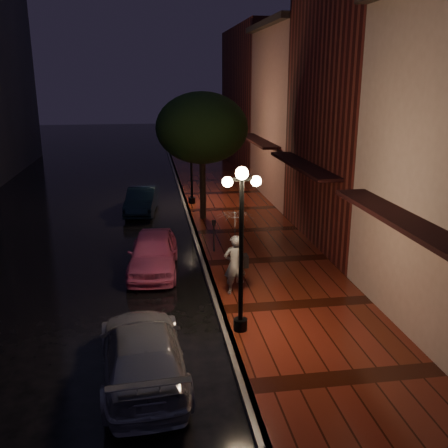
{
  "coord_description": "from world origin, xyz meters",
  "views": [
    {
      "loc": [
        -1.85,
        -16.56,
        6.47
      ],
      "look_at": [
        0.77,
        0.6,
        1.4
      ],
      "focal_mm": 40.0,
      "sensor_mm": 36.0,
      "label": 1
    }
  ],
  "objects_px": {
    "streetlamp_far": "(191,157)",
    "pink_car": "(153,253)",
    "parking_meter": "(214,232)",
    "navy_car": "(142,200)",
    "silver_car": "(143,352)",
    "streetlamp_near": "(241,241)",
    "woman_with_umbrella": "(235,240)",
    "street_tree": "(202,130)"
  },
  "relations": [
    {
      "from": "streetlamp_far",
      "to": "pink_car",
      "type": "xyz_separation_m",
      "value": [
        -2.17,
        -9.13,
        -1.91
      ]
    },
    {
      "from": "pink_car",
      "to": "parking_meter",
      "type": "xyz_separation_m",
      "value": [
        2.3,
        1.37,
        0.21
      ]
    },
    {
      "from": "navy_car",
      "to": "silver_car",
      "type": "relative_size",
      "value": 0.86
    },
    {
      "from": "streetlamp_near",
      "to": "pink_car",
      "type": "distance_m",
      "value": 5.66
    },
    {
      "from": "pink_car",
      "to": "parking_meter",
      "type": "bearing_deg",
      "value": 35.23
    },
    {
      "from": "pink_car",
      "to": "silver_car",
      "type": "height_order",
      "value": "pink_car"
    },
    {
      "from": "woman_with_umbrella",
      "to": "parking_meter",
      "type": "bearing_deg",
      "value": -92.88
    },
    {
      "from": "street_tree",
      "to": "navy_car",
      "type": "bearing_deg",
      "value": 145.62
    },
    {
      "from": "street_tree",
      "to": "woman_with_umbrella",
      "type": "distance_m",
      "value": 9.0
    },
    {
      "from": "pink_car",
      "to": "silver_car",
      "type": "bearing_deg",
      "value": -88.62
    },
    {
      "from": "streetlamp_far",
      "to": "street_tree",
      "type": "height_order",
      "value": "street_tree"
    },
    {
      "from": "woman_with_umbrella",
      "to": "parking_meter",
      "type": "relative_size",
      "value": 2.12
    },
    {
      "from": "street_tree",
      "to": "navy_car",
      "type": "xyz_separation_m",
      "value": [
        -2.86,
        1.96,
        -3.61
      ]
    },
    {
      "from": "street_tree",
      "to": "navy_car",
      "type": "height_order",
      "value": "street_tree"
    },
    {
      "from": "street_tree",
      "to": "pink_car",
      "type": "relative_size",
      "value": 1.43
    },
    {
      "from": "streetlamp_far",
      "to": "silver_car",
      "type": "distance_m",
      "value": 15.92
    },
    {
      "from": "navy_car",
      "to": "woman_with_umbrella",
      "type": "height_order",
      "value": "woman_with_umbrella"
    },
    {
      "from": "silver_car",
      "to": "parking_meter",
      "type": "xyz_separation_m",
      "value": [
        2.64,
        7.84,
        0.24
      ]
    },
    {
      "from": "streetlamp_far",
      "to": "parking_meter",
      "type": "distance_m",
      "value": 7.95
    },
    {
      "from": "navy_car",
      "to": "woman_with_umbrella",
      "type": "xyz_separation_m",
      "value": [
        2.86,
        -10.64,
        1.24
      ]
    },
    {
      "from": "street_tree",
      "to": "woman_with_umbrella",
      "type": "xyz_separation_m",
      "value": [
        -0.01,
        -8.68,
        -2.37
      ]
    },
    {
      "from": "silver_car",
      "to": "woman_with_umbrella",
      "type": "height_order",
      "value": "woman_with_umbrella"
    },
    {
      "from": "streetlamp_far",
      "to": "pink_car",
      "type": "relative_size",
      "value": 1.06
    },
    {
      "from": "streetlamp_near",
      "to": "parking_meter",
      "type": "bearing_deg",
      "value": 88.77
    },
    {
      "from": "streetlamp_far",
      "to": "navy_car",
      "type": "distance_m",
      "value": 3.43
    },
    {
      "from": "pink_car",
      "to": "navy_car",
      "type": "height_order",
      "value": "pink_car"
    },
    {
      "from": "streetlamp_far",
      "to": "woman_with_umbrella",
      "type": "bearing_deg",
      "value": -88.76
    },
    {
      "from": "streetlamp_near",
      "to": "navy_car",
      "type": "bearing_deg",
      "value": 101.38
    },
    {
      "from": "pink_car",
      "to": "navy_car",
      "type": "bearing_deg",
      "value": 97.5
    },
    {
      "from": "woman_with_umbrella",
      "to": "parking_meter",
      "type": "distance_m",
      "value": 4.05
    },
    {
      "from": "streetlamp_far",
      "to": "silver_car",
      "type": "xyz_separation_m",
      "value": [
        -2.51,
        -15.6,
        -1.95
      ]
    },
    {
      "from": "street_tree",
      "to": "streetlamp_far",
      "type": "bearing_deg",
      "value": 94.91
    },
    {
      "from": "streetlamp_near",
      "to": "street_tree",
      "type": "relative_size",
      "value": 0.74
    },
    {
      "from": "silver_car",
      "to": "street_tree",
      "type": "bearing_deg",
      "value": -106.17
    },
    {
      "from": "pink_car",
      "to": "navy_car",
      "type": "relative_size",
      "value": 1.05
    },
    {
      "from": "street_tree",
      "to": "silver_car",
      "type": "xyz_separation_m",
      "value": [
        -2.76,
        -12.59,
        -3.59
      ]
    },
    {
      "from": "pink_car",
      "to": "woman_with_umbrella",
      "type": "xyz_separation_m",
      "value": [
        2.42,
        -2.55,
        1.18
      ]
    },
    {
      "from": "streetlamp_far",
      "to": "navy_car",
      "type": "xyz_separation_m",
      "value": [
        -2.61,
        -1.05,
        -1.96
      ]
    },
    {
      "from": "street_tree",
      "to": "parking_meter",
      "type": "xyz_separation_m",
      "value": [
        -0.12,
        -4.75,
        -3.35
      ]
    },
    {
      "from": "street_tree",
      "to": "streetlamp_near",
      "type": "bearing_deg",
      "value": -91.35
    },
    {
      "from": "silver_car",
      "to": "parking_meter",
      "type": "relative_size",
      "value": 3.65
    },
    {
      "from": "streetlamp_far",
      "to": "navy_car",
      "type": "height_order",
      "value": "streetlamp_far"
    }
  ]
}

